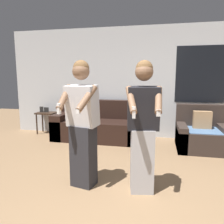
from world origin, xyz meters
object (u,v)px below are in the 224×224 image
couch (99,126)px  person_right (143,126)px  person_left (82,124)px  side_table (46,116)px  armchair (201,135)px

couch → person_right: 2.63m
couch → person_left: size_ratio=1.23×
side_table → armchair: bearing=-7.4°
armchair → side_table: (-3.80, 0.50, 0.18)m
side_table → person_left: size_ratio=0.42×
couch → person_left: (0.41, -2.28, 0.55)m
person_left → person_right: 0.80m
armchair → side_table: size_ratio=1.38×
couch → armchair: (2.29, -0.27, -0.02)m
person_left → person_right: person_left is taller
person_right → armchair: bearing=61.7°
couch → person_left: person_left is taller
side_table → person_right: 3.71m
armchair → side_table: 3.83m
armchair → person_left: bearing=-133.1°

